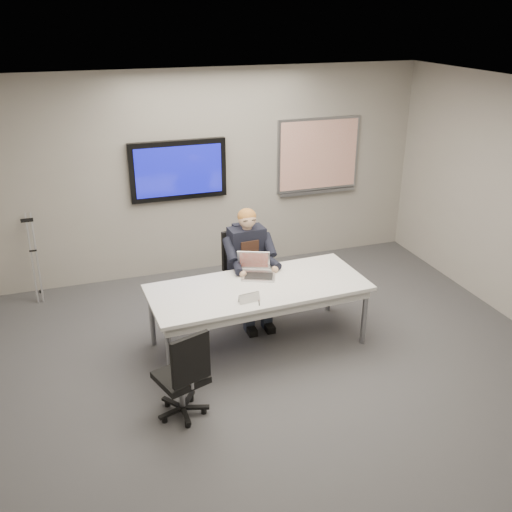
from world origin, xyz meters
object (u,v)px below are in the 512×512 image
object	(u,v)px
seated_person	(251,278)
laptop	(256,269)
office_chair_far	(244,287)
office_chair_near	(184,390)
conference_table	(258,293)

from	to	relation	value
seated_person	laptop	distance (m)	0.38
seated_person	laptop	xyz separation A→B (m)	(-0.03, -0.29, 0.24)
office_chair_far	office_chair_near	bearing A→B (deg)	-136.18
office_chair_near	laptop	xyz separation A→B (m)	(1.12, 1.24, 0.50)
office_chair_far	office_chair_near	world-z (taller)	office_chair_far
conference_table	seated_person	xyz separation A→B (m)	(0.10, 0.56, -0.10)
conference_table	laptop	world-z (taller)	laptop
conference_table	office_chair_far	xyz separation A→B (m)	(0.09, 0.81, -0.33)
laptop	seated_person	bearing A→B (deg)	105.98
office_chair_far	laptop	bearing A→B (deg)	-105.83
conference_table	office_chair_far	distance (m)	0.88
conference_table	office_chair_far	bearing A→B (deg)	80.79
office_chair_near	office_chair_far	bearing A→B (deg)	-141.79
office_chair_far	laptop	world-z (taller)	office_chair_far
office_chair_near	seated_person	size ratio (longest dim) A/B	0.68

